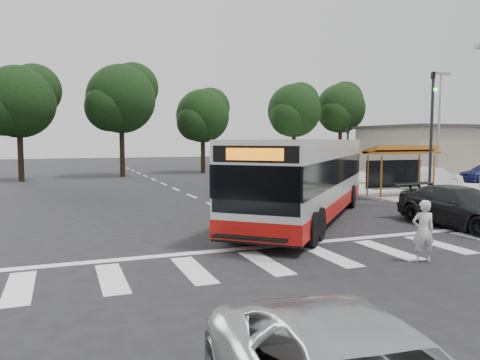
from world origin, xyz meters
name	(u,v)px	position (x,y,z in m)	size (l,w,h in m)	color
ground	(260,226)	(0.00, 0.00, 0.00)	(140.00, 140.00, 0.00)	black
sidewalk_east	(370,191)	(11.00, 8.00, 0.06)	(4.00, 40.00, 0.12)	gray
curb_east	(343,192)	(9.00, 8.00, 0.07)	(0.30, 40.00, 0.15)	#9E9991
curb_east_red	(479,218)	(9.00, -2.00, 0.08)	(0.32, 6.00, 0.15)	maroon
commercial_building	(440,150)	(30.00, 22.00, 2.20)	(14.00, 10.00, 4.40)	gray
building_roof_cap	(441,127)	(30.00, 22.00, 4.55)	(14.60, 10.60, 0.30)	#383330
crosswalk_ladder	(330,256)	(0.00, -5.00, 0.01)	(18.00, 2.60, 0.01)	silver
bus_shelter	(400,156)	(10.80, 5.10, 2.35)	(4.20, 1.60, 2.86)	#985519
traffic_signal_ne_tall	(432,127)	(9.60, 1.49, 3.88)	(0.18, 0.37, 6.50)	black
traffic_signal_ne_short	(348,153)	(9.60, 8.49, 2.48)	(0.18, 0.37, 4.00)	black
lot_light_mid	(440,109)	(24.00, 16.00, 5.91)	(1.90, 0.35, 9.01)	gray
tree_ne_a	(294,110)	(16.08, 28.06, 6.39)	(6.16, 5.74, 9.30)	black
tree_ne_b	(341,108)	(23.08, 30.06, 6.92)	(6.16, 5.74, 10.02)	black
tree_north_a	(122,98)	(-1.92, 26.07, 6.92)	(6.60, 6.15, 10.17)	black
tree_north_b	(203,115)	(6.07, 28.06, 5.66)	(5.72, 5.33, 8.43)	black
tree_north_c	(20,101)	(-9.92, 24.06, 6.29)	(6.16, 5.74, 9.30)	black
transit_bus	(306,180)	(2.30, 0.60, 1.65)	(2.76, 12.74, 3.29)	silver
pedestrian	(423,231)	(2.02, -6.41, 0.84)	(0.61, 0.40, 1.68)	silver
dark_sedan	(460,207)	(6.90, -2.99, 0.77)	(2.15, 5.28, 1.53)	black
parked_car_1	(431,178)	(15.50, 7.68, 0.80)	(1.48, 4.23, 1.39)	silver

